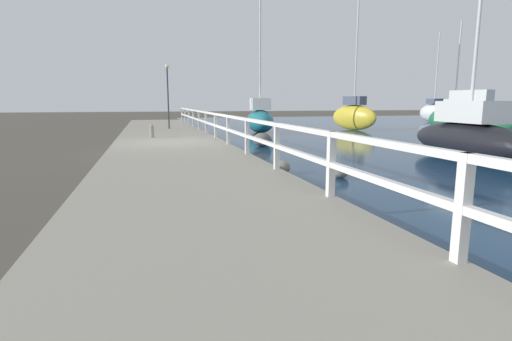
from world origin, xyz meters
The scene contains 14 objects.
ground_plane centered at (0.00, 0.00, 0.00)m, with size 120.00×120.00×0.00m, color #4C473D.
dock_walkway centered at (0.00, 0.00, 0.17)m, with size 3.75×36.00×0.33m.
railing centered at (1.78, 0.00, 0.97)m, with size 0.10×32.50×0.94m.
boulder_far_strip centered at (3.47, 0.73, 0.27)m, with size 0.71×0.64×0.53m.
boulder_mid_strip centered at (2.28, -5.06, 0.16)m, with size 0.43×0.39×0.32m.
boulder_upstream centered at (3.40, -5.87, 0.15)m, with size 0.40×0.36×0.30m.
mooring_bollard centered at (-0.58, 2.05, 0.59)m, with size 0.17×0.17×0.51m.
dock_lamp centered at (0.35, 7.20, 2.43)m, with size 0.20×0.20×3.23m.
sailboat_black centered at (8.50, -4.07, 0.70)m, with size 1.71×4.92×7.52m.
sailboat_blue centered at (18.82, 8.28, 0.81)m, with size 1.70×3.66×6.80m.
sailboat_yellow centered at (11.39, 8.07, 0.89)m, with size 2.04×3.36×8.19m.
sailboat_teal centered at (5.28, 7.40, 0.78)m, with size 1.89×3.68×7.57m.
sailboat_green centered at (14.19, 2.04, 0.94)m, with size 1.90×4.60×6.34m.
sailboat_white centered at (22.51, 14.78, 0.86)m, with size 1.45×3.08×7.26m.
Camera 1 is at (-0.74, -13.88, 1.68)m, focal length 28.00 mm.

